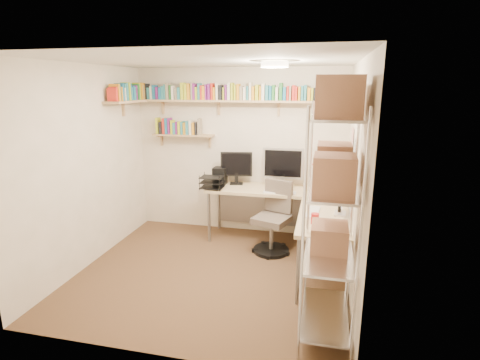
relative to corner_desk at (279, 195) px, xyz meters
name	(u,v)px	position (x,y,z in m)	size (l,w,h in m)	color
ground	(212,272)	(-0.70, -0.92, -0.78)	(3.20, 3.20, 0.00)	#4E3521
room_shell	(209,148)	(-0.70, -0.92, 0.77)	(3.24, 3.04, 2.52)	beige
wall_shelves	(206,101)	(-1.14, 0.37, 1.25)	(3.12, 1.09, 0.80)	tan
corner_desk	(279,195)	(0.00, 0.00, 0.00)	(2.10, 2.01, 1.37)	beige
office_chair	(274,222)	(-0.05, -0.12, -0.37)	(0.55, 0.56, 0.98)	black
wire_rack	(334,166)	(0.66, -1.77, 0.81)	(0.45, 0.91, 2.31)	silver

